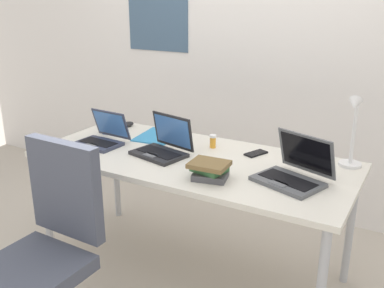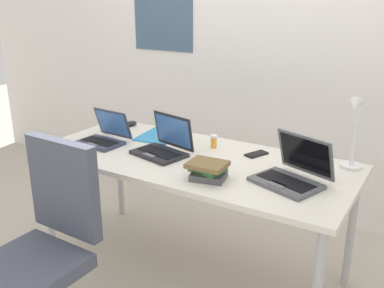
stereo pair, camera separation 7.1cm
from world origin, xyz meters
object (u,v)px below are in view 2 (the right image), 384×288
(computer_mouse, at_px, (130,124))
(cell_phone, at_px, (256,154))
(paper_folder_back_left, at_px, (160,136))
(office_chair, at_px, (43,263))
(desk_lamp, at_px, (354,134))
(laptop_mid_desk, at_px, (292,174))
(pill_bottle, at_px, (214,141))
(book_stack, at_px, (208,170))
(laptop_front_left, at_px, (163,146))
(laptop_center, at_px, (104,137))
(coffee_mug, at_px, (110,126))

(computer_mouse, bearing_deg, cell_phone, 15.49)
(computer_mouse, height_order, paper_folder_back_left, computer_mouse)
(paper_folder_back_left, xyz_separation_m, office_chair, (0.04, -1.04, -0.35))
(computer_mouse, relative_size, cell_phone, 0.71)
(desk_lamp, xyz_separation_m, laptop_mid_desk, (-0.20, -0.32, -0.15))
(pill_bottle, relative_size, office_chair, 0.08)
(book_stack, bearing_deg, desk_lamp, 40.25)
(laptop_front_left, bearing_deg, book_stack, -24.56)
(cell_phone, distance_m, pill_bottle, 0.27)
(desk_lamp, xyz_separation_m, computer_mouse, (-1.49, 0.03, -0.18))
(laptop_center, bearing_deg, book_stack, -10.35)
(office_chair, bearing_deg, computer_mouse, 107.21)
(desk_lamp, relative_size, book_stack, 2.00)
(cell_phone, relative_size, coffee_mug, 1.20)
(book_stack, relative_size, paper_folder_back_left, 0.65)
(coffee_mug, distance_m, office_chair, 1.08)
(laptop_mid_desk, bearing_deg, office_chair, -140.62)
(book_stack, distance_m, office_chair, 0.91)
(book_stack, bearing_deg, laptop_mid_desk, 23.95)
(laptop_front_left, xyz_separation_m, paper_folder_back_left, (-0.21, 0.26, -0.04))
(cell_phone, distance_m, coffee_mug, 1.01)
(pill_bottle, bearing_deg, coffee_mug, -173.70)
(paper_folder_back_left, bearing_deg, desk_lamp, 2.40)
(laptop_front_left, height_order, coffee_mug, laptop_front_left)
(laptop_front_left, relative_size, coffee_mug, 3.00)
(desk_lamp, bearing_deg, pill_bottle, -174.88)
(laptop_front_left, relative_size, paper_folder_back_left, 1.10)
(coffee_mug, relative_size, office_chair, 0.12)
(pill_bottle, bearing_deg, laptop_center, -156.42)
(laptop_center, relative_size, laptop_front_left, 0.83)
(laptop_mid_desk, bearing_deg, coffee_mug, 172.49)
(computer_mouse, bearing_deg, laptop_mid_desk, 4.82)
(laptop_mid_desk, relative_size, coffee_mug, 3.45)
(laptop_center, bearing_deg, laptop_mid_desk, 0.84)
(laptop_front_left, height_order, cell_phone, laptop_front_left)
(computer_mouse, xyz_separation_m, office_chair, (0.35, -1.12, -0.36))
(laptop_center, height_order, computer_mouse, laptop_center)
(pill_bottle, distance_m, paper_folder_back_left, 0.41)
(laptop_front_left, relative_size, cell_phone, 2.50)
(laptop_center, relative_size, computer_mouse, 2.95)
(laptop_center, distance_m, paper_folder_back_left, 0.36)
(laptop_center, xyz_separation_m, coffee_mug, (-0.12, 0.19, 0.00))
(laptop_center, bearing_deg, pill_bottle, 23.58)
(laptop_mid_desk, distance_m, computer_mouse, 1.33)
(laptop_mid_desk, xyz_separation_m, laptop_front_left, (-0.77, 0.01, -0.00))
(laptop_mid_desk, bearing_deg, book_stack, -156.05)
(paper_folder_back_left, height_order, office_chair, office_chair)
(cell_phone, height_order, office_chair, office_chair)
(laptop_mid_desk, distance_m, laptop_center, 1.19)
(cell_phone, relative_size, pill_bottle, 1.72)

